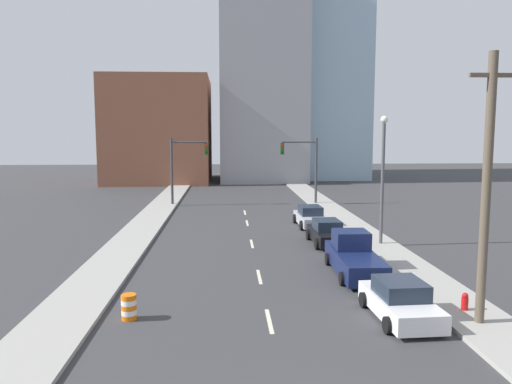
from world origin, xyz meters
name	(u,v)px	position (x,y,z in m)	size (l,w,h in m)	color
sidewalk_left	(172,195)	(-7.59, 45.32, 0.08)	(2.63, 90.65, 0.17)	#9E9B93
sidewalk_right	(309,194)	(7.59, 45.32, 0.08)	(2.63, 90.65, 0.17)	#9E9B93
lane_stripe_at_8m	(269,321)	(0.00, 8.21, 0.00)	(0.16, 2.40, 0.01)	beige
lane_stripe_at_14m	(259,277)	(0.00, 13.89, 0.00)	(0.16, 2.40, 0.01)	beige
lane_stripe_at_21m	(252,244)	(0.00, 21.05, 0.00)	(0.16, 2.40, 0.01)	beige
lane_stripe_at_28m	(247,223)	(0.00, 28.22, 0.00)	(0.16, 2.40, 0.01)	beige
lane_stripe_at_33m	(245,212)	(0.00, 33.26, 0.00)	(0.16, 2.40, 0.01)	beige
building_brick_left	(160,130)	(-10.92, 62.56, 7.20)	(14.00, 16.00, 14.40)	brown
building_office_center	(260,73)	(3.59, 66.56, 15.67)	(12.00, 20.00, 31.35)	#99999E
building_glass_right	(317,43)	(12.71, 70.56, 20.90)	(13.00, 20.00, 41.80)	#99B7CC
traffic_signal_left	(182,163)	(-5.75, 37.85, 4.07)	(3.57, 0.35, 6.39)	#38383D
traffic_signal_right	(306,162)	(6.06, 37.85, 4.07)	(3.57, 0.35, 6.39)	#38383D
utility_pole_right_near	(486,190)	(7.43, 7.27, 4.92)	(1.60, 0.32, 9.60)	brown
traffic_barrel	(129,307)	(-5.17, 8.68, 0.47)	(0.56, 0.56, 0.95)	orange
street_lamp	(383,171)	(7.83, 20.02, 4.59)	(0.44, 0.44, 7.87)	#4C4C51
fire_hydrant	(465,303)	(7.49, 8.50, 0.41)	(0.26, 0.26, 0.84)	red
sedan_white	(400,301)	(4.86, 8.18, 0.66)	(2.27, 4.32, 1.47)	silver
pickup_truck_navy	(354,257)	(4.67, 14.22, 0.80)	(2.25, 5.69, 1.99)	#141E47
sedan_black	(327,233)	(4.63, 20.69, 0.70)	(2.10, 4.45, 1.53)	black
sedan_silver	(310,217)	(4.60, 26.62, 0.69)	(2.15, 4.57, 1.51)	#B2B2BC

